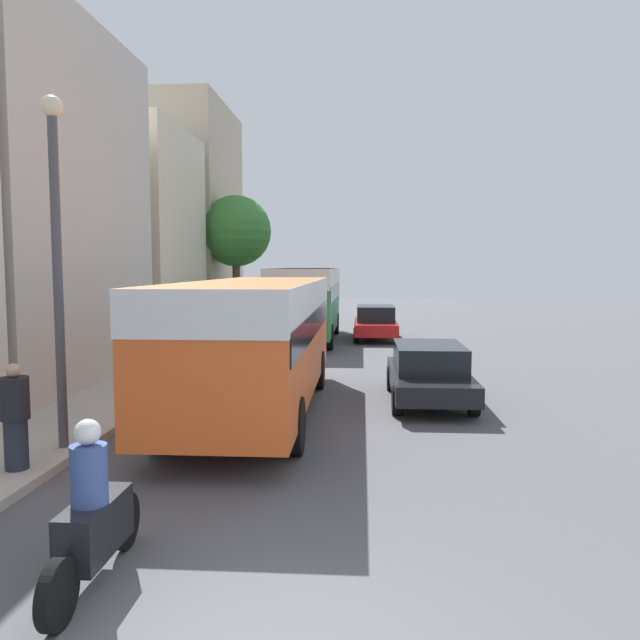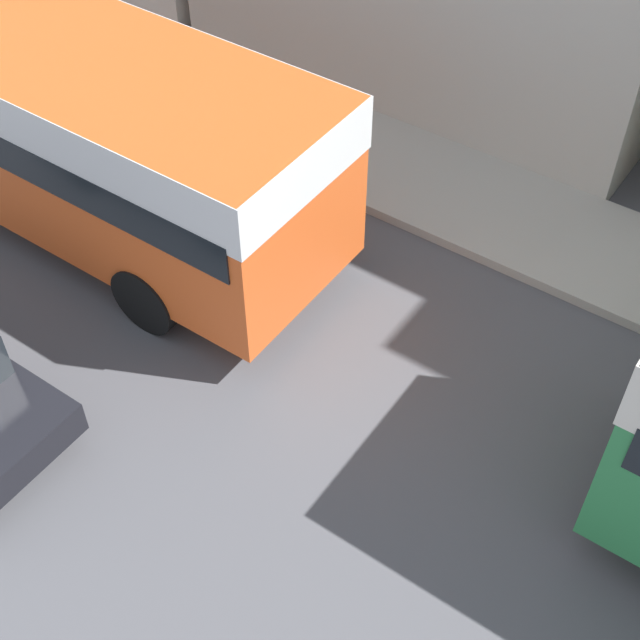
{
  "view_description": "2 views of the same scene",
  "coord_description": "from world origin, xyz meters",
  "px_view_note": "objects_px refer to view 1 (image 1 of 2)",
  "views": [
    {
      "loc": [
        0.72,
        -4.45,
        3.22
      ],
      "look_at": [
        -0.69,
        16.29,
        1.43
      ],
      "focal_mm": 35.0,
      "sensor_mm": 36.0,
      "label": 1
    },
    {
      "loc": [
        4.94,
        18.25,
        8.71
      ],
      "look_at": [
        -0.16,
        14.69,
        2.1
      ],
      "focal_mm": 50.0,
      "sensor_mm": 36.0,
      "label": 2
    }
  ],
  "objects_px": {
    "bus_following": "(307,294)",
    "car_crossing": "(429,372)",
    "motorcycle_behind_lead": "(93,520)",
    "bus_lead": "(256,328)",
    "pedestrian_near_curb": "(15,416)",
    "car_far_curb": "(376,322)"
  },
  "relations": [
    {
      "from": "bus_lead",
      "to": "motorcycle_behind_lead",
      "type": "distance_m",
      "value": 7.53
    },
    {
      "from": "car_far_curb",
      "to": "bus_following",
      "type": "bearing_deg",
      "value": 13.45
    },
    {
      "from": "motorcycle_behind_lead",
      "to": "pedestrian_near_curb",
      "type": "bearing_deg",
      "value": 130.05
    },
    {
      "from": "pedestrian_near_curb",
      "to": "bus_lead",
      "type": "bearing_deg",
      "value": 56.46
    },
    {
      "from": "bus_following",
      "to": "pedestrian_near_curb",
      "type": "height_order",
      "value": "bus_following"
    },
    {
      "from": "bus_lead",
      "to": "motorcycle_behind_lead",
      "type": "height_order",
      "value": "bus_lead"
    },
    {
      "from": "bus_following",
      "to": "motorcycle_behind_lead",
      "type": "height_order",
      "value": "bus_following"
    },
    {
      "from": "bus_lead",
      "to": "pedestrian_near_curb",
      "type": "relative_size",
      "value": 5.79
    },
    {
      "from": "car_crossing",
      "to": "pedestrian_near_curb",
      "type": "distance_m",
      "value": 9.0
    },
    {
      "from": "bus_lead",
      "to": "car_far_curb",
      "type": "relative_size",
      "value": 2.16
    },
    {
      "from": "bus_lead",
      "to": "car_crossing",
      "type": "height_order",
      "value": "bus_lead"
    },
    {
      "from": "bus_following",
      "to": "motorcycle_behind_lead",
      "type": "bearing_deg",
      "value": -90.83
    },
    {
      "from": "car_far_curb",
      "to": "car_crossing",
      "type": "bearing_deg",
      "value": 94.52
    },
    {
      "from": "car_crossing",
      "to": "pedestrian_near_curb",
      "type": "relative_size",
      "value": 2.69
    },
    {
      "from": "bus_lead",
      "to": "pedestrian_near_curb",
      "type": "height_order",
      "value": "bus_lead"
    },
    {
      "from": "bus_following",
      "to": "car_crossing",
      "type": "distance_m",
      "value": 12.63
    },
    {
      "from": "pedestrian_near_curb",
      "to": "car_far_curb",
      "type": "bearing_deg",
      "value": 72.55
    },
    {
      "from": "motorcycle_behind_lead",
      "to": "car_crossing",
      "type": "relative_size",
      "value": 0.51
    },
    {
      "from": "bus_following",
      "to": "pedestrian_near_curb",
      "type": "distance_m",
      "value": 18.05
    },
    {
      "from": "motorcycle_behind_lead",
      "to": "car_far_curb",
      "type": "height_order",
      "value": "motorcycle_behind_lead"
    },
    {
      "from": "bus_lead",
      "to": "car_crossing",
      "type": "relative_size",
      "value": 2.15
    },
    {
      "from": "bus_following",
      "to": "car_crossing",
      "type": "relative_size",
      "value": 2.1
    }
  ]
}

